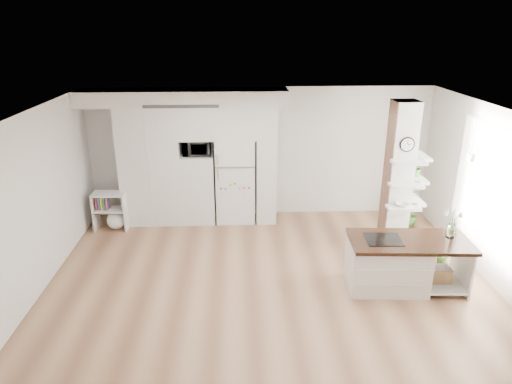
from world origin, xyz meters
TOP-DOWN VIEW (x-y plane):
  - floor at (0.00, 0.00)m, footprint 7.00×6.00m
  - room at (0.00, 0.00)m, footprint 7.04×6.04m
  - cabinet_wall at (-1.45, 2.67)m, footprint 4.00×0.71m
  - refrigerator at (-0.53, 2.68)m, footprint 0.78×0.69m
  - column at (2.38, 1.13)m, footprint 0.69×0.90m
  - window at (3.48, 0.30)m, footprint 0.00×2.40m
  - pendant_light at (1.70, 0.15)m, footprint 0.12×0.12m
  - kitchen_island at (1.92, -0.03)m, footprint 1.84×0.95m
  - bookshelf at (-2.97, 2.30)m, footprint 0.65×0.39m
  - floor_plant_a at (3.00, 0.59)m, footprint 0.26×0.21m
  - floor_plant_b at (3.00, 2.23)m, footprint 0.33×0.33m
  - microwave at (-1.27, 2.62)m, footprint 0.54×0.37m
  - shelf_plant at (2.63, 1.30)m, footprint 0.27×0.23m
  - decor_bowl at (2.30, 0.90)m, footprint 0.22×0.22m

SIDE VIEW (x-z plane):
  - floor at x=0.00m, z-range -0.01..0.01m
  - floor_plant_a at x=3.00m, z-range 0.00..0.45m
  - floor_plant_b at x=3.00m, z-range 0.00..0.51m
  - bookshelf at x=-2.97m, z-range -0.05..0.71m
  - kitchen_island at x=1.92m, z-range -0.26..1.12m
  - refrigerator at x=-0.53m, z-range 0.00..1.75m
  - decor_bowl at x=2.30m, z-range 0.98..1.03m
  - column at x=2.38m, z-range 0.00..2.70m
  - window at x=3.48m, z-range 0.30..2.70m
  - cabinet_wall at x=-1.45m, z-range 0.16..2.86m
  - shelf_plant at x=2.63m, z-range 1.38..1.67m
  - microwave at x=-1.27m, z-range 1.42..1.72m
  - room at x=0.00m, z-range 0.50..3.22m
  - pendant_light at x=1.70m, z-range 2.07..2.17m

